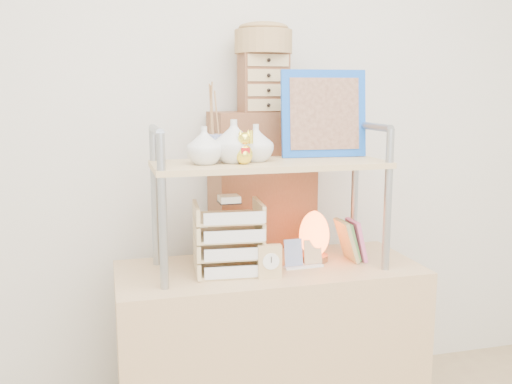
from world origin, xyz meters
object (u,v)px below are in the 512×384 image
letter_tray (229,242)px  cabinet (262,258)px  desk (269,355)px  salt_lamp (314,236)px

letter_tray → cabinet: bearing=58.6°
cabinet → letter_tray: 0.50m
letter_tray → desk: bearing=7.2°
cabinet → salt_lamp: size_ratio=6.46×
desk → salt_lamp: (0.20, 0.03, 0.48)m
letter_tray → salt_lamp: bearing=8.3°
desk → salt_lamp: salt_lamp is taller
desk → letter_tray: bearing=-172.8°
letter_tray → salt_lamp: (0.37, 0.05, -0.01)m
letter_tray → salt_lamp: letter_tray is taller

